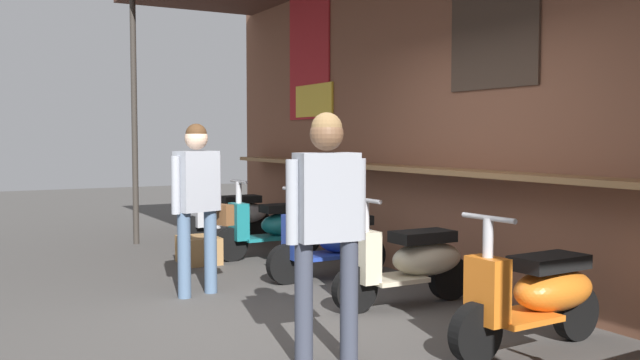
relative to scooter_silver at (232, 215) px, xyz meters
The scene contains 10 objects.
ground_plane 4.40m from the scooter_silver, 14.29° to the right, with size 31.56×31.56×0.00m, color #474442.
market_stall_facade 4.61m from the scooter_silver, 10.54° to the left, with size 11.27×2.40×3.64m.
scooter_silver is the anchor object (origin of this frame).
scooter_teal 1.41m from the scooter_silver, ahead, with size 0.46×1.40×0.97m.
scooter_blue 2.87m from the scooter_silver, ahead, with size 0.46×1.40×0.97m.
scooter_cream 4.20m from the scooter_silver, ahead, with size 0.46×1.40×0.97m.
scooter_orange 5.65m from the scooter_silver, ahead, with size 0.47×1.40×0.97m.
shopper_with_handbag 3.33m from the scooter_silver, 27.26° to the right, with size 0.42×0.64×1.60m.
shopper_passing 5.43m from the scooter_silver, 15.36° to the right, with size 0.23×0.56×1.64m.
merchandise_crate 1.68m from the scooter_silver, 35.56° to the right, with size 0.53×0.43×0.31m, color olive.
Camera 1 is at (4.81, -2.54, 1.48)m, focal length 38.82 mm.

